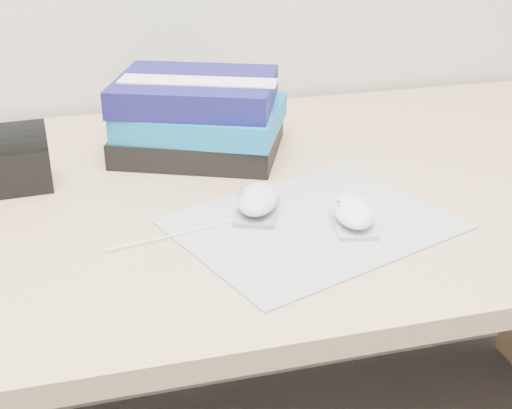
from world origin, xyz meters
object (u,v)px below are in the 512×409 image
object	(u,v)px
desk	(250,291)
mouse_rear	(257,200)
pouch	(8,158)
mouse_front	(353,213)
book_stack	(199,116)

from	to	relation	value
desk	mouse_rear	size ratio (longest dim) A/B	14.05
pouch	desk	bearing A→B (deg)	-2.01
desk	mouse_front	size ratio (longest dim) A/B	15.45
mouse_rear	book_stack	world-z (taller)	book_stack
mouse_front	pouch	world-z (taller)	pouch
desk	mouse_front	world-z (taller)	mouse_front
mouse_front	pouch	bearing A→B (deg)	150.96
mouse_rear	book_stack	distance (m)	0.26
desk	mouse_rear	xyz separation A→B (m)	(-0.03, -0.17, 0.26)
desk	mouse_rear	world-z (taller)	mouse_rear
mouse_front	book_stack	size ratio (longest dim) A/B	0.32
book_stack	pouch	size ratio (longest dim) A/B	2.69
mouse_front	pouch	distance (m)	0.51
desk	book_stack	size ratio (longest dim) A/B	4.94
desk	book_stack	world-z (taller)	book_stack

